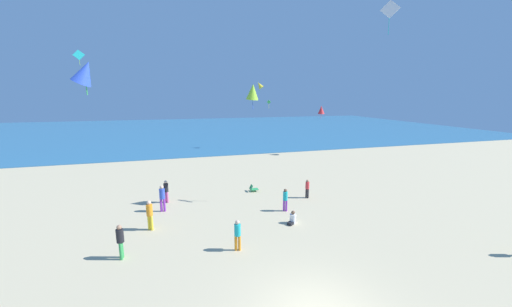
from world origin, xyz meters
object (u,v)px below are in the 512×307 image
Objects in this scene: person_7 at (120,239)px; kite_yellow at (260,85)px; person_6 at (238,233)px; person_2 at (285,198)px; kite_teal at (79,55)px; beach_chair_mid_beach at (253,188)px; person_5 at (150,213)px; kite_green at (269,102)px; person_0 at (293,219)px; kite_white at (390,10)px; person_4 at (166,190)px; person_3 at (307,187)px; kite_red at (321,110)px; kite_lime at (253,92)px; person_8 at (162,196)px; kite_blue at (85,72)px.

kite_yellow is (14.02, 25.11, 7.77)m from person_7.
person_6 is 1.11× the size of kite_yellow.
kite_teal reaches higher than person_2.
person_6 is 28.41m from kite_yellow.
beach_chair_mid_beach is 0.40× the size of person_5.
kite_green is (6.04, 21.60, 5.55)m from person_2.
person_0 is 0.45× the size of person_5.
kite_green is at bearing 91.52° from kite_white.
person_7 is at bearing -149.01° from person_4.
person_7 is (-1.82, -6.75, 0.03)m from person_4.
person_4 is (-9.80, 1.81, 0.13)m from person_3.
kite_yellow is 22.53m from kite_white.
person_3 is at bearing -34.05° from beach_chair_mid_beach.
person_6 is 27.72m from kite_teal.
person_5 is at bearing -68.44° from kite_teal.
kite_yellow is at bearing 94.59° from kite_white.
kite_green is at bearing -118.49° from person_7.
kite_red is 1.33× the size of kite_green.
kite_lime reaches higher than person_7.
kite_lime is (5.89, -0.32, 6.53)m from person_8.
person_4 is at bearing 164.85° from kite_white.
kite_white is (8.28, -1.90, 4.97)m from kite_lime.
person_5 reaches higher than person_4.
person_8 is 24.40m from kite_green.
kite_white reaches higher than person_6.
kite_blue is at bearing -146.91° from person_4.
kite_blue reaches higher than person_8.
person_5 reaches higher than person_0.
person_5 is at bearing -120.03° from kite_yellow.
person_0 is at bearing -53.21° from kite_teal.
kite_white reaches higher than kite_teal.
beach_chair_mid_beach is 11.10m from person_7.
kite_white is (14.75, 0.30, 11.52)m from person_5.
person_8 is (-6.61, -2.22, 0.77)m from beach_chair_mid_beach.
person_4 is at bearing 77.03° from kite_blue.
person_3 is 21.80m from kite_yellow.
person_3 is 10.00m from person_8.
kite_lime reaches higher than kite_red.
kite_green is (13.59, 19.53, 5.40)m from person_8.
person_7 is at bearing -147.06° from kite_lime.
person_2 is 5.53m from person_6.
person_4 is 8.93m from kite_lime.
person_6 is (4.18, -3.42, -0.09)m from person_5.
kite_red is at bearing 75.16° from kite_white.
person_0 is 8.02m from person_5.
kite_green is at bearing 128.16° from kite_red.
person_6 is (3.41, -7.50, -0.03)m from person_4.
person_7 is 0.94× the size of person_8.
person_5 is at bearing -108.38° from person_7.
kite_white is at bearing 158.20° from person_0.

